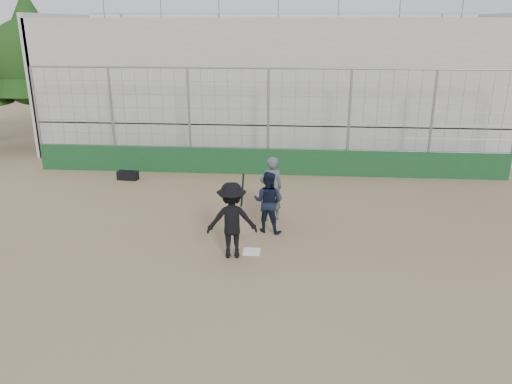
# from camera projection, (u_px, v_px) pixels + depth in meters

# --- Properties ---
(ground) EXTENTS (90.00, 90.00, 0.00)m
(ground) POSITION_uv_depth(u_px,v_px,m) (252.00, 252.00, 12.76)
(ground) COLOR brown
(ground) RESTS_ON ground
(home_plate) EXTENTS (0.44, 0.44, 0.02)m
(home_plate) POSITION_uv_depth(u_px,v_px,m) (252.00, 252.00, 12.76)
(home_plate) COLOR white
(home_plate) RESTS_ON ground
(backstop) EXTENTS (18.10, 0.25, 4.04)m
(backstop) POSITION_uv_depth(u_px,v_px,m) (268.00, 150.00, 19.06)
(backstop) COLOR #133C1D
(backstop) RESTS_ON ground
(bleachers) EXTENTS (20.25, 6.70, 6.98)m
(bleachers) POSITION_uv_depth(u_px,v_px,m) (274.00, 83.00, 23.09)
(bleachers) COLOR #A0A0A0
(bleachers) RESTS_ON ground
(tree_left) EXTENTS (4.48, 4.48, 7.00)m
(tree_left) POSITION_uv_depth(u_px,v_px,m) (31.00, 50.00, 22.57)
(tree_left) COLOR #362113
(tree_left) RESTS_ON ground
(batter_at_plate) EXTENTS (1.33, 0.88, 2.07)m
(batter_at_plate) POSITION_uv_depth(u_px,v_px,m) (232.00, 220.00, 12.25)
(batter_at_plate) COLOR black
(batter_at_plate) RESTS_ON ground
(catcher_crouched) EXTENTS (1.03, 0.92, 1.18)m
(catcher_crouched) POSITION_uv_depth(u_px,v_px,m) (268.00, 212.00, 13.82)
(catcher_crouched) COLOR black
(catcher_crouched) RESTS_ON ground
(umpire) EXTENTS (0.84, 0.71, 1.75)m
(umpire) POSITION_uv_depth(u_px,v_px,m) (271.00, 192.00, 14.56)
(umpire) COLOR #474F5A
(umpire) RESTS_ON ground
(equipment_bag) EXTENTS (0.78, 0.39, 0.36)m
(equipment_bag) POSITION_uv_depth(u_px,v_px,m) (128.00, 175.00, 18.60)
(equipment_bag) COLOR black
(equipment_bag) RESTS_ON ground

